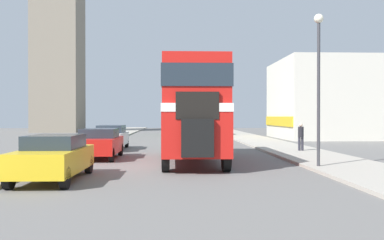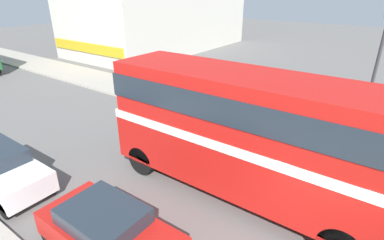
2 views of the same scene
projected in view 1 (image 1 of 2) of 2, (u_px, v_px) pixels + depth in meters
name	position (u px, v px, depth m)	size (l,w,h in m)	color
ground_plane	(177.00, 170.00, 16.30)	(120.00, 120.00, 0.00)	slate
sidewalk_right	(351.00, 167.00, 16.58)	(3.50, 120.00, 0.12)	#A8A093
double_decker_bus	(192.00, 105.00, 19.25)	(2.53, 9.27, 4.30)	red
bus_distant	(192.00, 113.00, 46.66)	(2.41, 9.63, 4.06)	#1E602D
car_parked_near	(54.00, 157.00, 13.57)	(1.74, 4.22, 1.44)	gold
car_parked_mid	(99.00, 143.00, 20.54)	(1.84, 4.05, 1.45)	red
car_parked_far	(111.00, 137.00, 26.17)	(1.70, 4.58, 1.50)	white
pedestrian_walking	(301.00, 135.00, 23.96)	(0.31, 0.31, 1.54)	#282833
street_lamp	(319.00, 67.00, 16.44)	(0.36, 0.36, 5.86)	#38383D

